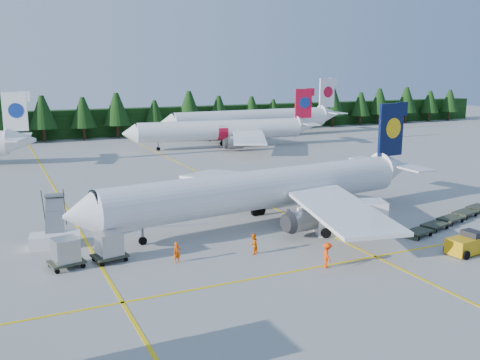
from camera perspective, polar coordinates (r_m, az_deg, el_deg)
name	(u,v)px	position (r m, az deg, el deg)	size (l,w,h in m)	color
ground	(272,245)	(45.30, 3.43, -6.93)	(320.00, 320.00, 0.00)	#9E9E99
taxi_stripe_a	(66,208)	(59.81, -18.02, -2.88)	(0.25, 120.00, 0.01)	yellow
taxi_stripe_b	(237,191)	(65.13, -0.33, -1.13)	(0.25, 120.00, 0.01)	yellow
taxi_stripe_cross	(311,268)	(40.45, 7.54, -9.33)	(80.00, 0.25, 0.01)	yellow
treeline_hedge	(93,123)	(121.96, -15.36, 5.87)	(220.00, 4.00, 6.00)	black
airliner_navy	(256,191)	(50.26, 1.68, -1.17)	(37.32, 30.55, 10.87)	white
airliner_red	(218,131)	(100.90, -2.40, 5.29)	(37.14, 30.43, 10.81)	white
airliner_far_right	(247,119)	(116.25, 0.78, 6.48)	(43.06, 5.94, 12.52)	white
airstairs	(55,236)	(47.55, -19.12, -5.67)	(4.30, 5.84, 3.63)	white
service_truck	(351,218)	(48.91, 11.72, -3.94)	(6.57, 4.26, 2.98)	white
baggage_tug	(467,244)	(46.54, 23.03, -6.28)	(3.32, 2.02, 1.69)	#CF930B
dolly_train	(450,218)	(55.24, 21.53, -3.80)	(14.74, 6.11, 0.15)	#323829
uld_pair	(88,248)	(42.06, -15.92, -7.01)	(5.99, 2.40, 1.91)	#323829
crew_a	(177,252)	(41.29, -6.74, -7.68)	(0.59, 0.39, 1.61)	#FF5105
crew_b	(253,244)	(42.82, 1.44, -6.84)	(0.81, 0.63, 1.67)	#FF6B05
crew_c	(327,255)	(40.45, 9.29, -7.92)	(0.81, 0.55, 1.95)	#FF3A05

